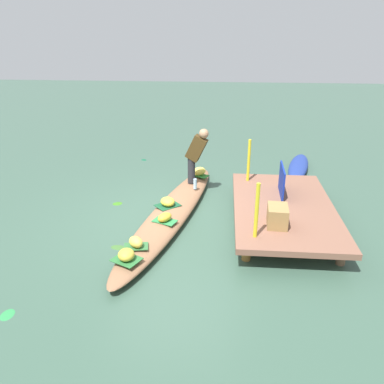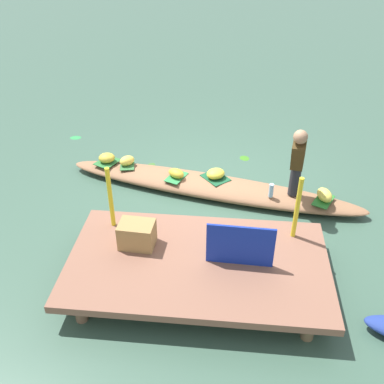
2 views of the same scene
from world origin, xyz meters
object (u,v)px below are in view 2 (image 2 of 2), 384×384
banana_bunch_2 (107,158)px  produce_crate (137,234)px  banana_bunch_0 (216,174)px  banana_bunch_4 (127,161)px  water_bottle (271,190)px  vendor_boat (211,186)px  banana_bunch_1 (176,173)px  market_banner (240,246)px  vendor_person (298,158)px  banana_bunch_3 (325,195)px

banana_bunch_2 → produce_crate: bearing=114.0°
banana_bunch_0 → banana_bunch_4: bearing=-10.1°
water_bottle → produce_crate: bearing=39.9°
vendor_boat → banana_bunch_1: (0.57, -0.04, 0.19)m
vendor_boat → water_bottle: water_bottle is taller
market_banner → produce_crate: market_banner is taller
banana_bunch_1 → water_bottle: bearing=164.7°
banana_bunch_0 → banana_bunch_1: size_ratio=1.06×
water_bottle → banana_bunch_2: bearing=-15.8°
banana_bunch_0 → vendor_person: vendor_person is taller
vendor_boat → banana_bunch_1: size_ratio=17.22×
banana_bunch_3 → water_bottle: size_ratio=1.35×
banana_bunch_0 → vendor_person: 1.42m
banana_bunch_2 → banana_bunch_3: (-3.57, 0.82, 0.02)m
banana_bunch_4 → water_bottle: water_bottle is taller
banana_bunch_4 → market_banner: bearing=128.5°
banana_bunch_2 → market_banner: (-2.30, 2.48, 0.33)m
banana_bunch_1 → banana_bunch_2: size_ratio=1.03×
vendor_person → market_banner: 1.90m
banana_bunch_0 → banana_bunch_3: size_ratio=1.03×
banana_bunch_4 → vendor_person: bearing=165.1°
banana_bunch_0 → banana_bunch_3: (-1.67, 0.49, 0.02)m
banana_bunch_3 → produce_crate: produce_crate is taller
vendor_boat → banana_bunch_4: 1.52m
banana_bunch_4 → water_bottle: 2.51m
banana_bunch_0 → banana_bunch_3: banana_bunch_3 is taller
banana_bunch_4 → market_banner: market_banner is taller
produce_crate → banana_bunch_2: bearing=-66.0°
banana_bunch_0 → banana_bunch_2: 1.93m
banana_bunch_0 → market_banner: market_banner is taller
water_bottle → produce_crate: produce_crate is taller
banana_bunch_4 → vendor_person: size_ratio=0.22×
produce_crate → market_banner: bearing=170.3°
banana_bunch_4 → market_banner: (-1.93, 2.42, 0.33)m
water_bottle → market_banner: (0.48, 1.70, 0.31)m
banana_bunch_0 → market_banner: bearing=100.4°
banana_bunch_1 → banana_bunch_3: 2.35m
banana_bunch_1 → banana_bunch_2: banana_bunch_2 is taller
banana_bunch_0 → vendor_person: (-1.20, 0.45, 0.61)m
banana_bunch_2 → produce_crate: size_ratio=0.64×
banana_bunch_2 → banana_bunch_4: 0.37m
market_banner → produce_crate: (1.29, -0.22, -0.11)m
vendor_boat → vendor_person: size_ratio=4.11×
vendor_person → banana_bunch_2: bearing=-14.2°
vendor_person → produce_crate: size_ratio=2.75×
banana_bunch_2 → vendor_person: 3.25m
vendor_boat → market_banner: bearing=114.5°
water_bottle → banana_bunch_0: bearing=-27.5°
banana_bunch_0 → banana_bunch_3: bearing=163.6°
market_banner → banana_bunch_2: bearing=-45.1°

